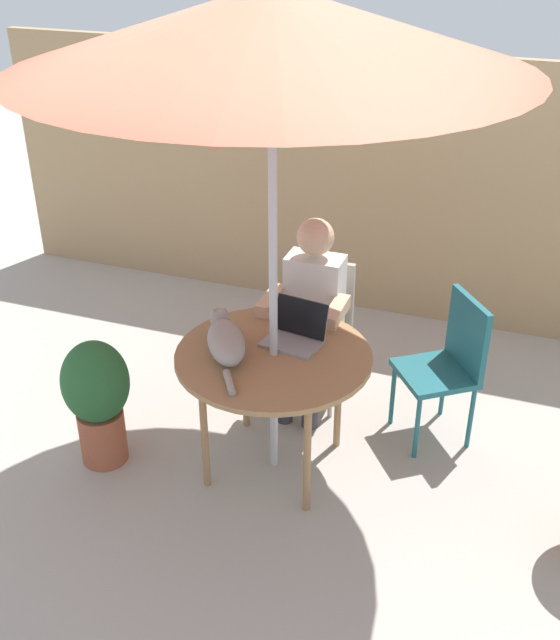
# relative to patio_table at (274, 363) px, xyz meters

# --- Properties ---
(ground_plane) EXTENTS (14.00, 14.00, 0.00)m
(ground_plane) POSITION_rel_patio_table_xyz_m (0.00, 0.00, -0.68)
(ground_plane) COLOR #ADA399
(fence_back) EXTENTS (5.95, 0.08, 1.94)m
(fence_back) POSITION_rel_patio_table_xyz_m (0.00, 2.05, 0.29)
(fence_back) COLOR tan
(fence_back) RESTS_ON ground
(patio_table) EXTENTS (1.05, 1.05, 0.74)m
(patio_table) POSITION_rel_patio_table_xyz_m (0.00, 0.00, 0.00)
(patio_table) COLOR #9E754C
(patio_table) RESTS_ON ground
(patio_umbrella) EXTENTS (2.32, 2.32, 2.54)m
(patio_umbrella) POSITION_rel_patio_table_xyz_m (0.00, 0.00, 1.68)
(patio_umbrella) COLOR #B7B7BC
(patio_umbrella) RESTS_ON ground
(chair_occupied) EXTENTS (0.40, 0.40, 0.90)m
(chair_occupied) POSITION_rel_patio_table_xyz_m (0.00, 0.80, -0.15)
(chair_occupied) COLOR #B2A899
(chair_occupied) RESTS_ON ground
(chair_empty) EXTENTS (0.56, 0.56, 0.90)m
(chair_empty) POSITION_rel_patio_table_xyz_m (0.85, 0.62, -0.15)
(chair_empty) COLOR #1E606B
(chair_empty) RESTS_ON ground
(person_seated) EXTENTS (0.48, 0.48, 1.24)m
(person_seated) POSITION_rel_patio_table_xyz_m (0.00, 0.64, 0.01)
(person_seated) COLOR white
(person_seated) RESTS_ON ground
(laptop) EXTENTS (0.33, 0.29, 0.21)m
(laptop) POSITION_rel_patio_table_xyz_m (0.07, 0.18, 0.12)
(laptop) COLOR gray
(laptop) RESTS_ON patio_table
(cat) EXTENTS (0.38, 0.59, 0.17)m
(cat) POSITION_rel_patio_table_xyz_m (-0.24, -0.09, 0.14)
(cat) COLOR gray
(cat) RESTS_ON patio_table
(potted_plant_by_chair) EXTENTS (0.37, 0.37, 0.77)m
(potted_plant_by_chair) POSITION_rel_patio_table_xyz_m (-0.94, -0.28, -0.25)
(potted_plant_by_chair) COLOR #9E5138
(potted_plant_by_chair) RESTS_ON ground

